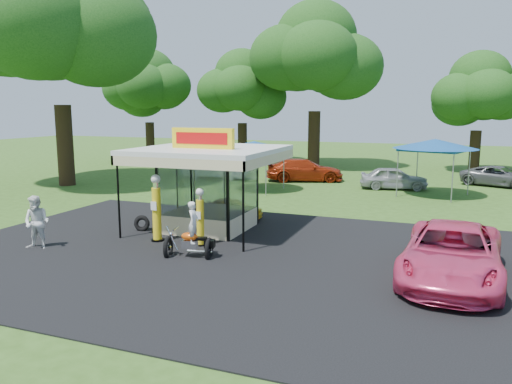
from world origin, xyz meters
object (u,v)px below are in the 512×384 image
at_px(motorcycle, 192,235).
at_px(kiosk_car, 232,208).
at_px(gas_pump_right, 200,219).
at_px(tent_east, 435,144).
at_px(bg_car_a, 216,168).
at_px(bg_car_d, 500,176).
at_px(gas_pump_left, 157,210).
at_px(bg_car_b, 304,170).
at_px(spectator_west, 37,223).
at_px(pink_sedan, 452,254).
at_px(gas_station_kiosk, 209,187).
at_px(tent_west, 254,146).
at_px(bg_car_c, 394,178).

bearing_deg(motorcycle, kiosk_car, 88.00).
distance_m(gas_pump_right, tent_east, 16.10).
relative_size(bg_car_a, bg_car_d, 1.00).
bearing_deg(gas_pump_left, bg_car_d, 56.05).
bearing_deg(bg_car_d, gas_pump_right, 170.44).
bearing_deg(bg_car_b, spectator_west, 146.83).
bearing_deg(bg_car_d, pink_sedan, -167.49).
bearing_deg(tent_east, bg_car_d, 53.80).
bearing_deg(motorcycle, pink_sedan, -8.03).
height_order(gas_station_kiosk, tent_west, gas_station_kiosk).
xyz_separation_m(gas_station_kiosk, pink_sedan, (9.24, -2.98, -0.98)).
bearing_deg(gas_pump_right, motorcycle, -74.13).
bearing_deg(bg_car_c, kiosk_car, 141.60).
height_order(gas_station_kiosk, bg_car_b, gas_station_kiosk).
distance_m(bg_car_b, tent_east, 9.19).
height_order(spectator_west, tent_east, tent_east).
xyz_separation_m(gas_pump_right, bg_car_a, (-7.12, 16.12, -0.26)).
bearing_deg(pink_sedan, gas_pump_left, 179.44).
bearing_deg(spectator_west, bg_car_c, 48.08).
height_order(bg_car_b, bg_car_d, bg_car_b).
height_order(gas_pump_left, tent_west, tent_west).
xyz_separation_m(gas_pump_left, spectator_west, (-3.43, -2.35, -0.26)).
bearing_deg(gas_pump_left, gas_pump_right, 1.47).
distance_m(bg_car_c, tent_west, 8.85).
height_order(bg_car_c, bg_car_d, bg_car_c).
relative_size(gas_pump_right, bg_car_d, 0.46).
relative_size(kiosk_car, tent_west, 0.66).
relative_size(tent_west, tent_east, 0.92).
relative_size(gas_pump_left, bg_car_c, 0.63).
bearing_deg(kiosk_car, bg_car_d, -39.16).
bearing_deg(tent_west, bg_car_a, 139.16).
height_order(bg_car_d, tent_west, tent_west).
relative_size(gas_pump_right, pink_sedan, 0.37).
xyz_separation_m(gas_pump_right, motorcycle, (0.39, -1.38, -0.25)).
height_order(gas_pump_right, bg_car_d, gas_pump_right).
bearing_deg(bg_car_a, tent_east, -102.65).
bearing_deg(tent_west, kiosk_car, -75.94).
relative_size(motorcycle, bg_car_d, 0.43).
xyz_separation_m(kiosk_car, bg_car_b, (-0.15, 12.63, 0.28)).
xyz_separation_m(pink_sedan, bg_car_c, (-3.31, 16.46, -0.12)).
relative_size(bg_car_b, bg_car_d, 1.14).
distance_m(motorcycle, tent_east, 17.19).
distance_m(kiosk_car, spectator_west, 8.24).
distance_m(motorcycle, bg_car_a, 19.04).
height_order(gas_pump_left, gas_pump_right, gas_pump_left).
height_order(bg_car_b, tent_east, tent_east).
height_order(gas_pump_left, motorcycle, gas_pump_left).
bearing_deg(bg_car_b, gas_pump_right, 162.27).
bearing_deg(tent_east, bg_car_a, 172.27).
bearing_deg(bg_car_b, tent_east, -130.74).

